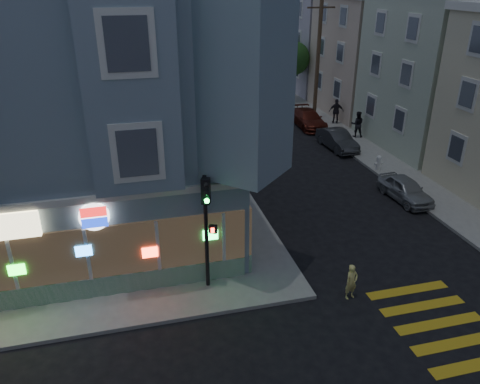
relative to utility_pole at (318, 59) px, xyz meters
name	(u,v)px	position (x,y,z in m)	size (l,w,h in m)	color
ground	(252,353)	(-12.00, -24.00, -4.80)	(120.00, 120.00, 0.00)	black
sidewalk_ne	(438,113)	(11.00, -1.00, -4.72)	(24.00, 42.00, 0.15)	gray
corner_building	(53,98)	(-18.00, -13.02, 1.02)	(14.60, 14.60, 11.40)	gray
row_house_b	(472,64)	(7.50, -8.00, 0.60)	(12.00, 8.60, 10.50)	beige
row_house_c	(397,56)	(7.50, 1.00, -0.15)	(12.00, 8.60, 9.00)	beige
row_house_d	(349,34)	(7.50, 10.00, 0.60)	(12.00, 8.60, 10.50)	#A59EAE
utility_pole	(318,59)	(0.00, 0.00, 0.00)	(2.20, 0.30, 9.00)	#4C3826
street_tree_near	(293,59)	(0.20, 6.00, -0.86)	(3.00, 3.00, 5.30)	#4C3826
street_tree_far	(267,47)	(0.20, 14.00, -0.86)	(3.00, 3.00, 5.30)	#4C3826
running_child	(351,282)	(-7.78, -22.20, -4.11)	(0.50, 0.33, 1.37)	#EDE279
pedestrian_a	(357,124)	(1.00, -5.46, -3.72)	(0.90, 0.70, 1.85)	black
pedestrian_b	(336,111)	(1.00, -1.94, -3.70)	(1.11, 0.46, 1.90)	#252129
parked_car_a	(405,189)	(-1.30, -15.38, -4.19)	(1.43, 3.55, 1.21)	#A0A4A7
parked_car_b	(337,140)	(-1.30, -7.15, -4.15)	(1.36, 3.91, 1.29)	#36383B
parked_car_c	(308,119)	(-1.30, -1.95, -4.14)	(1.84, 4.52, 1.31)	#5E2015
parked_car_d	(261,102)	(-3.40, 3.68, -4.05)	(2.48, 5.38, 1.50)	#A2A7AC
traffic_signal	(207,215)	(-12.67, -20.47, -1.65)	(0.57, 0.50, 4.43)	black
fire_hydrant	(379,162)	(-0.70, -11.58, -4.18)	(0.52, 0.30, 0.90)	white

